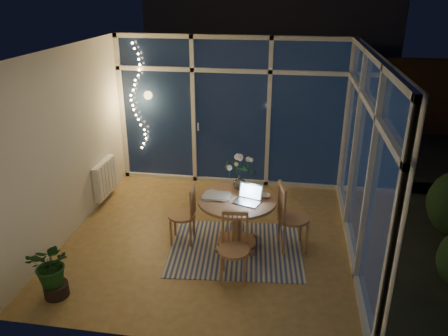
{
  "coord_description": "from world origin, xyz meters",
  "views": [
    {
      "loc": [
        1.03,
        -5.28,
        3.31
      ],
      "look_at": [
        0.15,
        0.25,
        0.98
      ],
      "focal_mm": 35.0,
      "sensor_mm": 36.0,
      "label": 1
    }
  ],
  "objects_px": {
    "chair_left": "(182,214)",
    "flower_vase": "(240,182)",
    "chair_front": "(234,249)",
    "potted_plant": "(52,268)",
    "laptop": "(247,194)",
    "dining_table": "(237,222)",
    "chair_right": "(294,217)"
  },
  "relations": [
    {
      "from": "potted_plant",
      "to": "laptop",
      "type": "bearing_deg",
      "value": 32.18
    },
    {
      "from": "chair_left",
      "to": "chair_front",
      "type": "bearing_deg",
      "value": 44.84
    },
    {
      "from": "dining_table",
      "to": "chair_left",
      "type": "height_order",
      "value": "chair_left"
    },
    {
      "from": "chair_front",
      "to": "flower_vase",
      "type": "xyz_separation_m",
      "value": [
        -0.07,
        1.07,
        0.39
      ]
    },
    {
      "from": "chair_left",
      "to": "potted_plant",
      "type": "bearing_deg",
      "value": -43.43
    },
    {
      "from": "chair_right",
      "to": "chair_front",
      "type": "distance_m",
      "value": 1.06
    },
    {
      "from": "chair_left",
      "to": "flower_vase",
      "type": "relative_size",
      "value": 4.1
    },
    {
      "from": "chair_left",
      "to": "laptop",
      "type": "distance_m",
      "value": 0.99
    },
    {
      "from": "flower_vase",
      "to": "potted_plant",
      "type": "xyz_separation_m",
      "value": [
        -1.91,
        -1.71,
        -0.44
      ]
    },
    {
      "from": "chair_left",
      "to": "flower_vase",
      "type": "xyz_separation_m",
      "value": [
        0.75,
        0.34,
        0.39
      ]
    },
    {
      "from": "chair_front",
      "to": "flower_vase",
      "type": "relative_size",
      "value": 4.11
    },
    {
      "from": "chair_right",
      "to": "laptop",
      "type": "bearing_deg",
      "value": 88.8
    },
    {
      "from": "potted_plant",
      "to": "chair_left",
      "type": "bearing_deg",
      "value": 49.77
    },
    {
      "from": "chair_left",
      "to": "laptop",
      "type": "relative_size",
      "value": 2.6
    },
    {
      "from": "flower_vase",
      "to": "potted_plant",
      "type": "height_order",
      "value": "flower_vase"
    },
    {
      "from": "chair_right",
      "to": "flower_vase",
      "type": "height_order",
      "value": "chair_right"
    },
    {
      "from": "dining_table",
      "to": "chair_front",
      "type": "relative_size",
      "value": 1.22
    },
    {
      "from": "dining_table",
      "to": "flower_vase",
      "type": "height_order",
      "value": "flower_vase"
    },
    {
      "from": "chair_left",
      "to": "laptop",
      "type": "xyz_separation_m",
      "value": [
        0.9,
        -0.08,
        0.41
      ]
    },
    {
      "from": "chair_front",
      "to": "flower_vase",
      "type": "distance_m",
      "value": 1.15
    },
    {
      "from": "dining_table",
      "to": "laptop",
      "type": "xyz_separation_m",
      "value": [
        0.14,
        -0.09,
        0.48
      ]
    },
    {
      "from": "dining_table",
      "to": "chair_left",
      "type": "distance_m",
      "value": 0.76
    },
    {
      "from": "laptop",
      "to": "dining_table",
      "type": "bearing_deg",
      "value": 164.42
    },
    {
      "from": "dining_table",
      "to": "chair_front",
      "type": "bearing_deg",
      "value": -85.23
    },
    {
      "from": "dining_table",
      "to": "chair_front",
      "type": "xyz_separation_m",
      "value": [
        0.06,
        -0.75,
        0.07
      ]
    },
    {
      "from": "chair_front",
      "to": "potted_plant",
      "type": "xyz_separation_m",
      "value": [
        -1.98,
        -0.63,
        -0.05
      ]
    },
    {
      "from": "chair_right",
      "to": "laptop",
      "type": "xyz_separation_m",
      "value": [
        -0.62,
        -0.14,
        0.35
      ]
    },
    {
      "from": "chair_right",
      "to": "potted_plant",
      "type": "xyz_separation_m",
      "value": [
        -2.67,
        -1.44,
        -0.11
      ]
    },
    {
      "from": "chair_left",
      "to": "potted_plant",
      "type": "height_order",
      "value": "chair_left"
    },
    {
      "from": "chair_right",
      "to": "laptop",
      "type": "height_order",
      "value": "chair_right"
    },
    {
      "from": "potted_plant",
      "to": "chair_right",
      "type": "bearing_deg",
      "value": 28.25
    },
    {
      "from": "chair_right",
      "to": "potted_plant",
      "type": "relative_size",
      "value": 1.28
    }
  ]
}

